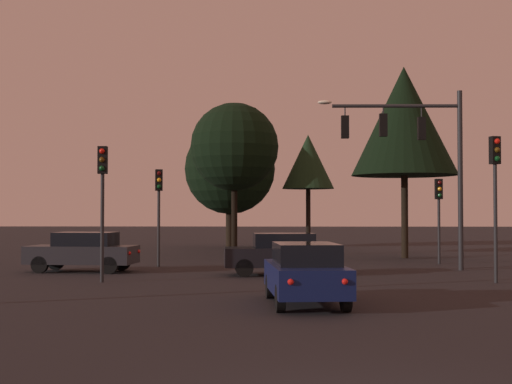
# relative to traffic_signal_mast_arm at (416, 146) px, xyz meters

# --- Properties ---
(ground_plane) EXTENTS (168.00, 168.00, 0.00)m
(ground_plane) POSITION_rel_traffic_signal_mast_arm_xyz_m (-4.62, 4.49, -4.92)
(ground_plane) COLOR black
(ground_plane) RESTS_ON ground
(traffic_signal_mast_arm) EXTENTS (5.73, 0.44, 7.10)m
(traffic_signal_mast_arm) POSITION_rel_traffic_signal_mast_arm_xyz_m (0.00, 0.00, 0.00)
(traffic_signal_mast_arm) COLOR #232326
(traffic_signal_mast_arm) RESTS_ON ground
(traffic_light_corner_left) EXTENTS (0.35, 0.38, 4.74)m
(traffic_light_corner_left) POSITION_rel_traffic_signal_mast_arm_xyz_m (1.54, -5.05, -1.58)
(traffic_light_corner_left) COLOR #232326
(traffic_light_corner_left) RESTS_ON ground
(traffic_light_corner_right) EXTENTS (0.31, 0.36, 4.44)m
(traffic_light_corner_right) POSITION_rel_traffic_signal_mast_arm_xyz_m (-11.24, -5.14, -1.78)
(traffic_light_corner_right) COLOR #232326
(traffic_light_corner_right) RESTS_ON ground
(traffic_light_median) EXTENTS (0.32, 0.36, 3.77)m
(traffic_light_median) POSITION_rel_traffic_signal_mast_arm_xyz_m (1.69, 3.49, -2.23)
(traffic_light_median) COLOR #232326
(traffic_light_median) RESTS_ON ground
(traffic_light_far_side) EXTENTS (0.35, 0.38, 4.10)m
(traffic_light_far_side) POSITION_rel_traffic_signal_mast_arm_xyz_m (-10.49, 1.62, -2.01)
(traffic_light_far_side) COLOR #232326
(traffic_light_far_side) RESTS_ON ground
(car_nearside_lane) EXTENTS (2.08, 4.27, 1.52)m
(car_nearside_lane) POSITION_rel_traffic_signal_mast_arm_xyz_m (-4.85, -10.63, -4.13)
(car_nearside_lane) COLOR #0F1947
(car_nearside_lane) RESTS_ON ground
(car_crossing_left) EXTENTS (4.21, 2.08, 1.52)m
(car_crossing_left) POSITION_rel_traffic_signal_mast_arm_xyz_m (-5.39, -2.27, -4.13)
(car_crossing_left) COLOR black
(car_crossing_left) RESTS_ON ground
(car_crossing_right) EXTENTS (4.29, 2.11, 1.52)m
(car_crossing_right) POSITION_rel_traffic_signal_mast_arm_xyz_m (-12.96, -1.07, -4.13)
(car_crossing_right) COLOR #232328
(car_crossing_right) RESTS_ON ground
(tree_behind_sign) EXTENTS (4.56, 4.56, 7.95)m
(tree_behind_sign) POSITION_rel_traffic_signal_mast_arm_xyz_m (-7.68, 8.38, 0.74)
(tree_behind_sign) COLOR black
(tree_behind_sign) RESTS_ON ground
(tree_left_far) EXTENTS (5.30, 5.30, 9.62)m
(tree_left_far) POSITION_rel_traffic_signal_mast_arm_xyz_m (0.90, 7.49, 1.94)
(tree_left_far) COLOR black
(tree_left_far) RESTS_ON ground
(tree_center_horizon) EXTENTS (5.83, 5.83, 8.01)m
(tree_center_horizon) POSITION_rel_traffic_signal_mast_arm_xyz_m (-8.49, 17.45, 0.16)
(tree_center_horizon) COLOR black
(tree_center_horizon) RESTS_ON ground
(tree_right_cluster) EXTENTS (3.38, 3.38, 7.37)m
(tree_right_cluster) POSITION_rel_traffic_signal_mast_arm_xyz_m (-3.41, 18.16, 0.65)
(tree_right_cluster) COLOR black
(tree_right_cluster) RESTS_ON ground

